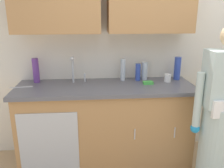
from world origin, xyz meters
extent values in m
cube|color=silver|center=(0.00, 1.05, 1.35)|extent=(4.80, 0.10, 2.70)
cube|color=#B27F4C|center=(-0.55, 0.70, 0.45)|extent=(1.90, 0.60, 0.90)
cube|color=#B7BABF|center=(-1.15, 0.39, 0.41)|extent=(0.60, 0.01, 0.72)
cylinder|color=silver|center=(-0.27, 0.39, 0.50)|extent=(0.01, 0.01, 0.12)
cylinder|color=silver|center=(0.16, 0.39, 0.50)|extent=(0.01, 0.01, 0.12)
cube|color=#595960|center=(-0.55, 0.70, 0.92)|extent=(1.96, 0.66, 0.04)
cube|color=#B7BABF|center=(-0.87, 0.70, 0.92)|extent=(0.50, 0.36, 0.03)
cylinder|color=#B7BABF|center=(-0.91, 0.85, 1.09)|extent=(0.02, 0.02, 0.30)
sphere|color=#B7BABF|center=(-0.91, 0.79, 1.23)|extent=(0.04, 0.04, 0.04)
cylinder|color=#B7BABF|center=(-0.78, 0.85, 0.99)|extent=(0.02, 0.02, 0.10)
cylinder|color=#B2C6C1|center=(0.51, 0.16, 0.44)|extent=(0.34, 0.34, 0.88)
cylinder|color=#B2C6C1|center=(0.28, 0.18, 0.93)|extent=(0.07, 0.07, 0.55)
sphere|color=#1E8CCC|center=(0.28, 0.18, 0.65)|extent=(0.09, 0.09, 0.09)
cylinder|color=#334CB2|center=(-0.16, 0.87, 1.04)|extent=(0.06, 0.06, 0.20)
cylinder|color=silver|center=(-0.33, 0.89, 1.07)|extent=(0.06, 0.06, 0.26)
cylinder|color=silver|center=(-0.07, 0.91, 1.04)|extent=(0.07, 0.07, 0.21)
cylinder|color=#334CB2|center=(0.32, 0.88, 1.07)|extent=(0.08, 0.08, 0.27)
cylinder|color=#66388C|center=(-1.33, 0.89, 1.08)|extent=(0.07, 0.07, 0.28)
cylinder|color=white|center=(0.18, 0.78, 0.99)|extent=(0.08, 0.08, 0.09)
cube|color=silver|center=(-1.46, 0.71, 0.94)|extent=(0.24, 0.06, 0.01)
cube|color=#4CBF4C|center=(-0.07, 0.71, 0.96)|extent=(0.11, 0.07, 0.03)
camera|label=1|loc=(-0.69, -1.77, 1.71)|focal=37.70mm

